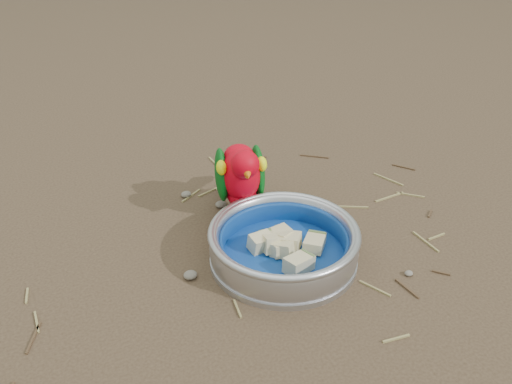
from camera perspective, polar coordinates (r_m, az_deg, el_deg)
name	(u,v)px	position (r m, az deg, el deg)	size (l,w,h in m)	color
ground	(314,285)	(0.88, 5.81, -9.28)	(60.00, 60.00, 0.00)	#463525
food_bowl	(283,257)	(0.92, 2.75, -6.52)	(0.24, 0.24, 0.02)	#B2B2BA
bowl_wall	(284,242)	(0.90, 2.80, -5.00)	(0.24, 0.24, 0.04)	#B2B2BA
fruit_wedges	(284,245)	(0.91, 2.79, -5.36)	(0.14, 0.14, 0.03)	beige
lory_parrot	(241,181)	(0.99, -1.52, 1.10)	(0.09, 0.18, 0.15)	#BD0111
ground_debris	(292,286)	(0.87, 3.66, -9.40)	(0.90, 0.80, 0.01)	olive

